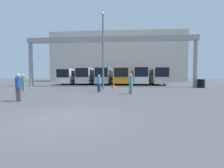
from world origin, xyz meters
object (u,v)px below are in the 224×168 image
at_px(pedestrian_near_right, 99,83).
at_px(bus_slot_1, 89,75).
at_px(traffic_cone, 114,86).
at_px(pedestrian_near_center, 131,83).
at_px(bus_slot_3, 122,75).
at_px(tire_stack, 201,83).
at_px(bus_slot_0, 74,76).
at_px(bus_slot_4, 138,75).
at_px(lamp_post, 103,48).
at_px(bus_slot_5, 155,75).
at_px(pedestrian_mid_left, 24,82).
at_px(pedestrian_far_center, 19,87).
at_px(bus_slot_2, 106,75).

bearing_deg(pedestrian_near_right, bus_slot_1, 127.30).
bearing_deg(traffic_cone, pedestrian_near_center, -72.78).
distance_m(bus_slot_3, tire_stack, 14.38).
distance_m(bus_slot_0, bus_slot_3, 10.07).
bearing_deg(bus_slot_0, pedestrian_near_right, -63.45).
relative_size(bus_slot_3, bus_slot_4, 1.11).
xyz_separation_m(bus_slot_1, lamp_post, (4.71, -12.77, 3.13)).
bearing_deg(pedestrian_near_center, bus_slot_4, 113.54).
distance_m(bus_slot_5, pedestrian_near_right, 18.27).
distance_m(bus_slot_0, bus_slot_4, 13.45).
height_order(bus_slot_4, pedestrian_mid_left, bus_slot_4).
bearing_deg(bus_slot_3, tire_stack, -38.91).
height_order(bus_slot_0, pedestrian_far_center, bus_slot_0).
distance_m(bus_slot_5, lamp_post, 16.04).
distance_m(bus_slot_0, pedestrian_near_right, 18.00).
bearing_deg(pedestrian_mid_left, bus_slot_3, 68.95).
relative_size(pedestrian_near_right, lamp_post, 0.19).
height_order(tire_stack, lamp_post, lamp_post).
distance_m(bus_slot_1, bus_slot_2, 3.43).
xyz_separation_m(bus_slot_5, lamp_post, (-8.71, -13.10, 3.11)).
distance_m(bus_slot_4, traffic_cone, 11.35).
bearing_deg(bus_slot_0, tire_stack, -23.66).
height_order(pedestrian_far_center, pedestrian_mid_left, pedestrian_mid_left).
bearing_deg(bus_slot_2, bus_slot_3, -10.21).
bearing_deg(pedestrian_near_center, bus_slot_1, 145.63).
xyz_separation_m(bus_slot_0, lamp_post, (8.07, -13.17, 3.22)).
xyz_separation_m(pedestrian_mid_left, tire_stack, (21.40, 6.44, -0.35)).
relative_size(bus_slot_4, pedestrian_near_center, 5.58).
bearing_deg(pedestrian_near_center, lamp_post, 156.14).
bearing_deg(pedestrian_mid_left, bus_slot_1, 89.54).
height_order(traffic_cone, tire_stack, tire_stack).
bearing_deg(tire_stack, pedestrian_near_right, -152.74).
relative_size(bus_slot_1, tire_stack, 9.17).
relative_size(pedestrian_near_right, pedestrian_mid_left, 0.98).
xyz_separation_m(bus_slot_2, traffic_cone, (2.49, -11.59, -1.46)).
bearing_deg(bus_slot_3, pedestrian_mid_left, -123.56).
bearing_deg(pedestrian_near_center, bus_slot_3, 124.85).
relative_size(pedestrian_far_center, traffic_cone, 2.44).
height_order(bus_slot_4, pedestrian_near_center, bus_slot_4).
xyz_separation_m(bus_slot_3, bus_slot_5, (6.71, 0.23, 0.03)).
bearing_deg(pedestrian_far_center, bus_slot_4, -120.32).
bearing_deg(bus_slot_4, pedestrian_mid_left, -132.43).
xyz_separation_m(bus_slot_1, traffic_cone, (5.84, -10.88, -1.44)).
relative_size(bus_slot_4, traffic_cone, 14.10).
xyz_separation_m(pedestrian_near_center, pedestrian_mid_left, (-11.34, 1.87, -0.01)).
bearing_deg(bus_slot_3, bus_slot_4, -9.53).
bearing_deg(pedestrian_near_right, bus_slot_5, 82.07).
relative_size(bus_slot_5, tire_stack, 9.72).
relative_size(bus_slot_0, traffic_cone, 16.50).
bearing_deg(pedestrian_far_center, traffic_cone, -122.26).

